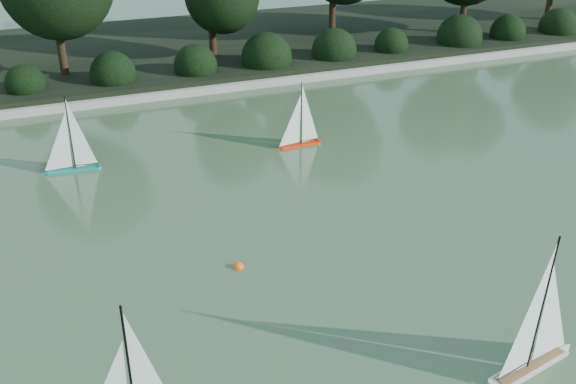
{
  "coord_description": "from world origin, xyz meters",
  "views": [
    {
      "loc": [
        -3.85,
        -5.72,
        4.83
      ],
      "look_at": [
        -0.68,
        1.92,
        0.7
      ],
      "focal_mm": 40.0,
      "sensor_mm": 36.0,
      "label": 1
    }
  ],
  "objects_px": {
    "sailboat_white_b": "(539,345)",
    "sailboat_orange": "(296,136)",
    "sailboat_teal": "(67,159)",
    "race_buoy": "(238,267)"
  },
  "relations": [
    {
      "from": "sailboat_white_b",
      "to": "sailboat_orange",
      "type": "height_order",
      "value": "sailboat_white_b"
    },
    {
      "from": "sailboat_white_b",
      "to": "sailboat_teal",
      "type": "bearing_deg",
      "value": 120.17
    },
    {
      "from": "sailboat_teal",
      "to": "race_buoy",
      "type": "xyz_separation_m",
      "value": [
        1.82,
        -4.16,
        -0.23
      ]
    },
    {
      "from": "sailboat_white_b",
      "to": "sailboat_teal",
      "type": "xyz_separation_m",
      "value": [
        -4.21,
        7.24,
        -0.05
      ]
    },
    {
      "from": "sailboat_teal",
      "to": "sailboat_white_b",
      "type": "bearing_deg",
      "value": -59.83
    },
    {
      "from": "sailboat_orange",
      "to": "sailboat_teal",
      "type": "relative_size",
      "value": 0.92
    },
    {
      "from": "sailboat_orange",
      "to": "sailboat_teal",
      "type": "height_order",
      "value": "sailboat_teal"
    },
    {
      "from": "sailboat_white_b",
      "to": "race_buoy",
      "type": "height_order",
      "value": "sailboat_white_b"
    },
    {
      "from": "sailboat_orange",
      "to": "race_buoy",
      "type": "relative_size",
      "value": 8.75
    },
    {
      "from": "sailboat_white_b",
      "to": "sailboat_orange",
      "type": "xyz_separation_m",
      "value": [
        0.05,
        6.75,
        -0.06
      ]
    }
  ]
}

